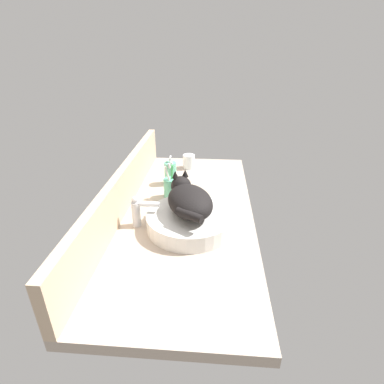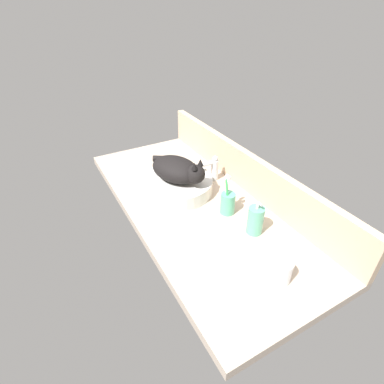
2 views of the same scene
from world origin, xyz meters
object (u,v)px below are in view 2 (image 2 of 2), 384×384
Objects in this scene: cat at (178,169)px; faucet at (213,167)px; sink_basin at (176,185)px; water_glass at (281,272)px; toothbrush_cup at (228,203)px; soap_dispenser at (255,220)px.

faucet is at bearing 93.44° from cat.
faucet is (-0.02, 21.24, 3.94)cm from sink_basin.
toothbrush_cup is at bearing 171.83° from water_glass.
soap_dispenser reaches higher than water_glass.
cat is 2.01× the size of soap_dispenser.
toothbrush_cup is (-16.19, -2.16, -0.82)cm from soap_dispenser.
faucet is 43.47cm from soap_dispenser.
cat reaches higher than water_glass.
sink_basin is at bearing -161.75° from soap_dispenser.
cat is at bearing -155.95° from toothbrush_cup.
sink_basin is 66.70cm from water_glass.
toothbrush_cup is at bearing 24.18° from sink_basin.
sink_basin is 45.21cm from soap_dispenser.
faucet is at bearing 160.85° from toothbrush_cup.
toothbrush_cup is at bearing 24.05° from cat.
soap_dispenser is (41.63, 13.52, -6.36)cm from cat.
soap_dispenser is 0.82× the size of toothbrush_cup.
cat is 3.70× the size of water_glass.
soap_dispenser is (42.87, -7.11, -1.18)cm from faucet.
cat is at bearing 26.81° from sink_basin.
cat is at bearing -86.56° from faucet.
sink_basin is 29.30cm from toothbrush_cup.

